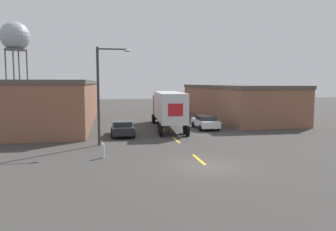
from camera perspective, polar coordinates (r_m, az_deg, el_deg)
The scene contains 10 objects.
ground_plane at distance 19.58m, azimuth 6.70°, elevation -8.72°, with size 160.00×160.00×0.00m, color #3D3A38.
road_centerline at distance 27.93m, azimuth 1.44°, elevation -4.30°, with size 0.20×17.18×0.01m.
warehouse_left at distance 41.69m, azimuth -19.77°, elevation 2.23°, with size 10.08×26.88×5.12m.
warehouse_right at distance 47.20m, azimuth 11.31°, elevation 2.49°, with size 8.53×25.21×4.54m.
semi_truck at distance 34.98m, azimuth -0.06°, elevation 1.53°, with size 3.48×12.94×3.89m.
parked_car_right_mid at distance 34.81m, azimuth 6.53°, elevation -1.10°, with size 2.11×4.59×1.40m.
parked_car_left_far at distance 30.37m, azimuth -7.93°, elevation -2.13°, with size 2.11×4.59×1.40m.
water_tower at distance 78.31m, azimuth -25.09°, elevation 12.24°, with size 6.14×6.14×17.72m.
street_lamp at distance 25.76m, azimuth -11.35°, elevation 4.66°, with size 2.64×0.32×7.58m.
fire_hydrant at distance 21.74m, azimuth -11.28°, elevation -6.00°, with size 0.22×0.22×0.99m.
Camera 1 is at (-5.55, -18.13, 4.88)m, focal length 35.00 mm.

